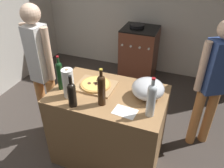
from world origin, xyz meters
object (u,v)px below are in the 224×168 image
at_px(paper_towel_roll, 68,83).
at_px(stove, 139,53).
at_px(pizza, 96,84).
at_px(wine_bottle_clear, 72,93).
at_px(mixing_bowl, 148,89).
at_px(person_in_stripes, 41,69).
at_px(wine_bottle_green, 60,74).
at_px(wine_bottle_amber, 101,89).
at_px(wine_bottle_dark, 151,99).
at_px(person_in_red, 213,81).

distance_m(paper_towel_roll, stove, 2.14).
relative_size(pizza, wine_bottle_clear, 0.99).
distance_m(mixing_bowl, stove, 1.95).
height_order(pizza, person_in_stripes, person_in_stripes).
bearing_deg(pizza, paper_towel_roll, -125.25).
bearing_deg(stove, wine_bottle_green, -99.26).
bearing_deg(wine_bottle_green, mixing_bowl, 10.90).
xyz_separation_m(paper_towel_roll, wine_bottle_amber, (0.35, -0.00, 0.02)).
height_order(paper_towel_roll, wine_bottle_dark, wine_bottle_dark).
height_order(paper_towel_roll, person_in_red, person_in_red).
distance_m(mixing_bowl, person_in_red, 0.79).
relative_size(mixing_bowl, stove, 0.32).
relative_size(paper_towel_roll, wine_bottle_clear, 0.93).
height_order(mixing_bowl, wine_bottle_dark, wine_bottle_dark).
xyz_separation_m(wine_bottle_green, wine_bottle_dark, (0.94, -0.09, 0.01)).
bearing_deg(paper_towel_roll, person_in_stripes, 153.16).
height_order(pizza, paper_towel_roll, paper_towel_roll).
distance_m(wine_bottle_clear, person_in_red, 1.50).
bearing_deg(person_in_stripes, mixing_bowl, -0.06).
height_order(pizza, wine_bottle_clear, wine_bottle_clear).
distance_m(wine_bottle_amber, stove, 2.15).
xyz_separation_m(wine_bottle_dark, person_in_stripes, (-1.31, 0.25, -0.10)).
distance_m(paper_towel_roll, person_in_red, 1.53).
relative_size(stove, person_in_red, 0.62).
bearing_deg(wine_bottle_clear, wine_bottle_dark, 10.07).
bearing_deg(wine_bottle_green, paper_towel_roll, -31.52).
relative_size(pizza, wine_bottle_amber, 0.85).
height_order(wine_bottle_amber, wine_bottle_green, wine_bottle_amber).
xyz_separation_m(mixing_bowl, wine_bottle_clear, (-0.61, -0.38, 0.04)).
xyz_separation_m(pizza, person_in_red, (1.14, 0.52, -0.01)).
relative_size(mixing_bowl, paper_towel_roll, 1.06).
distance_m(pizza, person_in_red, 1.26).
bearing_deg(person_in_stripes, person_in_red, 15.62).
height_order(wine_bottle_amber, person_in_red, person_in_red).
height_order(wine_bottle_clear, person_in_stripes, person_in_stripes).
bearing_deg(person_in_red, person_in_stripes, -164.38).
bearing_deg(paper_towel_roll, pizza, 54.75).
distance_m(wine_bottle_clear, wine_bottle_amber, 0.27).
distance_m(paper_towel_roll, wine_bottle_amber, 0.35).
relative_size(pizza, person_in_red, 0.20).
distance_m(pizza, wine_bottle_dark, 0.69).
relative_size(mixing_bowl, person_in_red, 0.20).
distance_m(wine_bottle_clear, person_in_stripes, 0.72).
bearing_deg(person_in_stripes, wine_bottle_dark, -10.99).
xyz_separation_m(paper_towel_roll, person_in_stripes, (-0.51, 0.26, -0.08)).
relative_size(wine_bottle_clear, person_in_stripes, 0.19).
bearing_deg(stove, pizza, -90.17).
relative_size(wine_bottle_green, wine_bottle_dark, 0.97).
bearing_deg(pizza, wine_bottle_dark, -20.82).
bearing_deg(mixing_bowl, pizza, -178.58).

